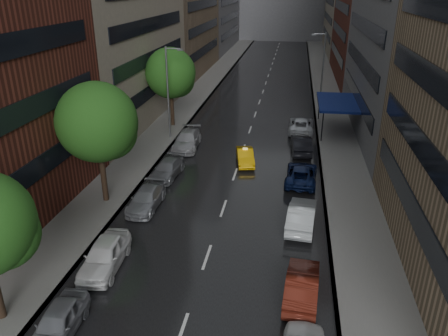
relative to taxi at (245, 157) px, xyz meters
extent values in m
cube|color=black|center=(-0.55, 25.53, -0.65)|extent=(14.00, 140.00, 0.01)
cube|color=gray|center=(-9.55, 25.53, -0.58)|extent=(4.00, 140.00, 0.15)
cube|color=gray|center=(8.45, 25.53, -0.58)|extent=(4.00, 140.00, 0.15)
cube|color=#937A5B|center=(-15.55, 39.53, 10.35)|extent=(8.00, 28.00, 22.00)
cube|color=slate|center=(14.45, 11.53, 11.35)|extent=(8.00, 28.00, 24.00)
cylinder|color=#382619|center=(-9.15, -8.77, 1.75)|extent=(0.40, 0.40, 4.81)
sphere|color=#1E5116|center=(-9.15, -8.77, 5.36)|extent=(5.50, 5.50, 5.50)
cylinder|color=#382619|center=(-9.15, 9.54, 1.69)|extent=(0.40, 0.40, 4.68)
sphere|color=#1E5116|center=(-9.15, 9.54, 5.20)|extent=(5.35, 5.35, 5.35)
imported|color=yellow|center=(0.00, 0.00, 0.00)|extent=(2.16, 4.17, 1.31)
imported|color=slate|center=(-5.95, -21.47, 0.05)|extent=(1.85, 4.19, 1.40)
imported|color=white|center=(-5.95, -16.31, 0.15)|extent=(2.12, 4.81, 1.61)
imported|color=gray|center=(-5.95, -9.16, 0.02)|extent=(1.93, 4.64, 1.34)
imported|color=slate|center=(-5.95, -3.78, 0.01)|extent=(2.26, 4.71, 1.32)
imported|color=#9A9A9F|center=(-5.95, 3.06, 0.14)|extent=(2.54, 5.57, 1.58)
imported|color=maroon|center=(4.85, -17.15, 0.10)|extent=(1.91, 4.66, 1.50)
imported|color=silver|center=(4.85, -10.04, 0.14)|extent=(2.11, 4.98, 1.60)
imported|color=#0D183D|center=(4.85, -3.14, 0.06)|extent=(2.64, 5.24, 1.42)
imported|color=black|center=(4.85, 3.53, 0.15)|extent=(2.07, 5.00, 1.61)
imported|color=silver|center=(4.85, 9.73, 0.11)|extent=(2.64, 5.52, 1.52)
cylinder|color=gray|center=(-8.35, 5.53, 4.00)|extent=(0.18, 0.18, 9.00)
cube|color=gray|center=(-6.95, 5.53, 8.20)|extent=(0.50, 0.22, 0.16)
cylinder|color=gray|center=(7.25, 20.53, 4.00)|extent=(0.18, 0.18, 9.00)
cube|color=gray|center=(5.85, 20.53, 8.20)|extent=(0.50, 0.22, 0.16)
cube|color=navy|center=(8.45, 10.53, 2.50)|extent=(4.00, 8.00, 0.25)
cylinder|color=black|center=(6.85, 6.73, 1.00)|extent=(0.12, 0.12, 3.00)
cylinder|color=black|center=(6.85, 14.33, 1.00)|extent=(0.12, 0.12, 3.00)
camera|label=1|loc=(3.81, -35.33, 14.09)|focal=35.00mm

